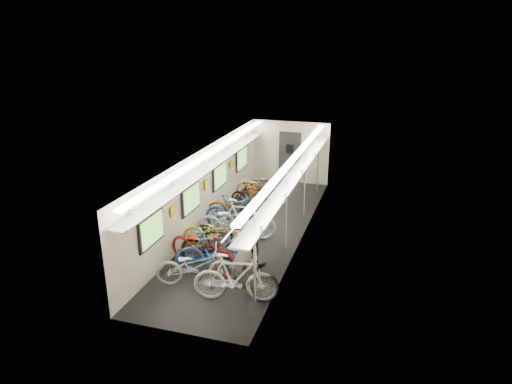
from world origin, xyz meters
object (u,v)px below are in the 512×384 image
Objects in this scene: passenger_near at (245,254)px; backpack at (248,231)px; bicycle_0 at (195,266)px; passenger_mid at (252,232)px; bicycle_1 at (213,251)px.

backpack is (-0.02, 0.33, 0.41)m from passenger_near.
passenger_near is 4.57× the size of backpack.
bicycle_0 is 1.06× the size of passenger_mid.
passenger_mid is at bearing -52.88° from bicycle_0.
bicycle_1 is 1.11m from passenger_mid.
passenger_mid is at bearing -71.65° from bicycle_1.
bicycle_1 is 1.07× the size of passenger_mid.
backpack is (0.97, -0.16, 0.73)m from bicycle_1.
passenger_near is at bearing -99.88° from bicycle_0.
passenger_mid reaches higher than backpack.
bicycle_1 is at bearing -32.73° from bicycle_0.
passenger_mid is 1.00m from backpack.
passenger_near is (0.99, -0.49, 0.32)m from bicycle_1.
passenger_mid is (0.77, 0.73, 0.31)m from bicycle_1.
backpack is at bearing -84.67° from bicycle_0.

